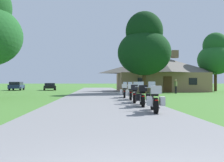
# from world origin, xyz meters

# --- Properties ---
(ground_plane) EXTENTS (500.00, 500.00, 0.00)m
(ground_plane) POSITION_xyz_m (0.00, 20.00, 0.00)
(ground_plane) COLOR #42752D
(asphalt_driveway) EXTENTS (6.40, 80.00, 0.06)m
(asphalt_driveway) POSITION_xyz_m (0.00, 18.00, 0.03)
(asphalt_driveway) COLOR slate
(asphalt_driveway) RESTS_ON ground
(motorcycle_black_nearest_to_camera) EXTENTS (0.86, 2.08, 1.30)m
(motorcycle_black_nearest_to_camera) POSITION_xyz_m (2.06, 8.28, 0.61)
(motorcycle_black_nearest_to_camera) COLOR black
(motorcycle_black_nearest_to_camera) RESTS_ON asphalt_driveway
(motorcycle_silver_second_in_row) EXTENTS (0.85, 2.08, 1.30)m
(motorcycle_silver_second_in_row) POSITION_xyz_m (2.03, 11.02, 0.61)
(motorcycle_silver_second_in_row) COLOR black
(motorcycle_silver_second_in_row) RESTS_ON asphalt_driveway
(motorcycle_yellow_third_in_row) EXTENTS (0.86, 2.06, 1.30)m
(motorcycle_yellow_third_in_row) POSITION_xyz_m (2.01, 13.40, 0.62)
(motorcycle_yellow_third_in_row) COLOR black
(motorcycle_yellow_third_in_row) RESTS_ON asphalt_driveway
(motorcycle_blue_fourth_in_row) EXTENTS (0.85, 2.08, 1.30)m
(motorcycle_blue_fourth_in_row) POSITION_xyz_m (2.08, 15.97, 0.61)
(motorcycle_blue_fourth_in_row) COLOR black
(motorcycle_blue_fourth_in_row) RESTS_ON asphalt_driveway
(motorcycle_blue_farthest_in_row) EXTENTS (0.90, 2.08, 1.30)m
(motorcycle_blue_farthest_in_row) POSITION_xyz_m (1.94, 18.53, 0.61)
(motorcycle_blue_farthest_in_row) COLOR black
(motorcycle_blue_farthest_in_row) RESTS_ON asphalt_driveway
(stone_lodge) EXTENTS (12.83, 8.24, 5.99)m
(stone_lodge) POSITION_xyz_m (8.91, 34.38, 2.63)
(stone_lodge) COLOR #896B4C
(stone_lodge) RESTS_ON ground
(bystander_olive_shirt_near_lodge) EXTENTS (0.43, 0.40, 1.69)m
(bystander_olive_shirt_near_lodge) POSITION_xyz_m (8.98, 27.27, 0.95)
(bystander_olive_shirt_near_lodge) COLOR black
(bystander_olive_shirt_near_lodge) RESTS_ON ground
(tree_right_of_lodge) EXTENTS (5.25, 5.25, 8.78)m
(tree_right_of_lodge) POSITION_xyz_m (17.43, 34.86, 5.34)
(tree_right_of_lodge) COLOR #422D19
(tree_right_of_lodge) RESTS_ON ground
(tree_by_lodge_front) EXTENTS (6.30, 6.30, 9.70)m
(tree_by_lodge_front) POSITION_xyz_m (5.28, 27.54, 5.57)
(tree_by_lodge_front) COLOR #422D19
(tree_by_lodge_front) RESTS_ON ground
(parked_navy_suv_far_left) EXTENTS (2.27, 4.76, 1.40)m
(parked_navy_suv_far_left) POSITION_xyz_m (-13.54, 40.81, 0.78)
(parked_navy_suv_far_left) COLOR navy
(parked_navy_suv_far_left) RESTS_ON ground
(parked_black_sedan_far_left) EXTENTS (2.71, 4.50, 1.20)m
(parked_black_sedan_far_left) POSITION_xyz_m (-8.15, 40.79, 0.64)
(parked_black_sedan_far_left) COLOR black
(parked_black_sedan_far_left) RESTS_ON ground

